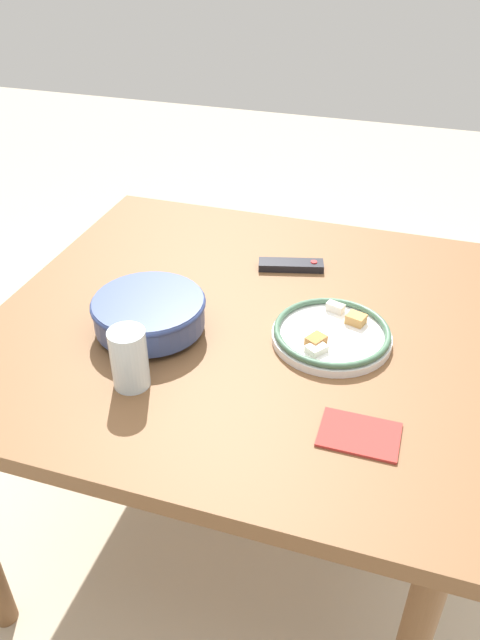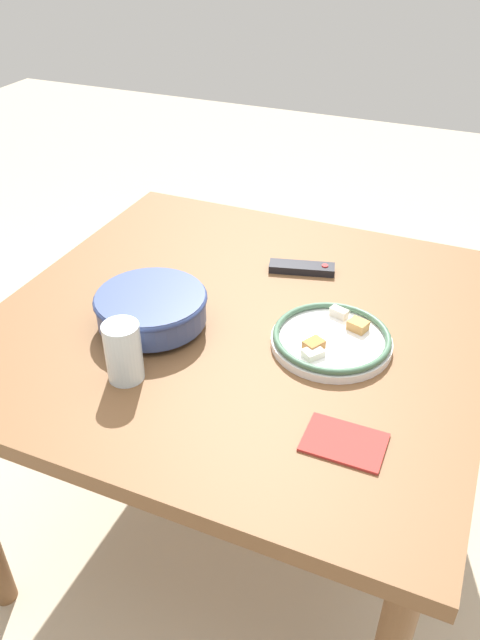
# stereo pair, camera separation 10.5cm
# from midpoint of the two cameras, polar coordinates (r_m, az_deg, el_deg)

# --- Properties ---
(ground_plane) EXTENTS (8.00, 8.00, 0.00)m
(ground_plane) POSITION_cam_midpoint_polar(r_m,az_deg,el_deg) (1.97, -1.69, -17.78)
(ground_plane) COLOR #B7A88E
(dining_table) EXTENTS (1.11, 1.09, 0.75)m
(dining_table) POSITION_cam_midpoint_polar(r_m,az_deg,el_deg) (1.50, -2.11, -2.30)
(dining_table) COLOR brown
(dining_table) RESTS_ON ground_plane
(noodle_bowl) EXTENTS (0.25, 0.25, 0.08)m
(noodle_bowl) POSITION_cam_midpoint_polar(r_m,az_deg,el_deg) (1.40, -10.45, 0.63)
(noodle_bowl) COLOR #384775
(noodle_bowl) RESTS_ON dining_table
(food_plate) EXTENTS (0.26, 0.26, 0.04)m
(food_plate) POSITION_cam_midpoint_polar(r_m,az_deg,el_deg) (1.37, 6.21, -1.35)
(food_plate) COLOR white
(food_plate) RESTS_ON dining_table
(tv_remote) EXTENTS (0.17, 0.09, 0.02)m
(tv_remote) POSITION_cam_midpoint_polar(r_m,az_deg,el_deg) (1.63, 2.85, 4.98)
(tv_remote) COLOR black
(tv_remote) RESTS_ON dining_table
(drinking_glass) EXTENTS (0.07, 0.07, 0.13)m
(drinking_glass) POSITION_cam_midpoint_polar(r_m,az_deg,el_deg) (1.25, -12.50, -3.53)
(drinking_glass) COLOR silver
(drinking_glass) RESTS_ON dining_table
(folded_napkin) EXTENTS (0.15, 0.10, 0.01)m
(folded_napkin) POSITION_cam_midpoint_polar(r_m,az_deg,el_deg) (1.16, 8.28, -10.41)
(folded_napkin) COLOR #B2332D
(folded_napkin) RESTS_ON dining_table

